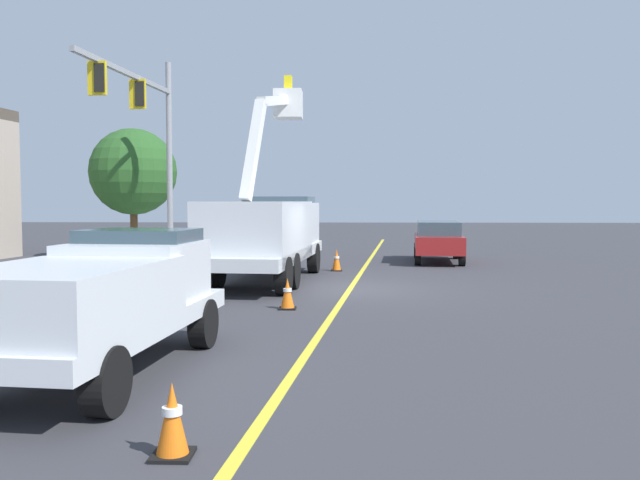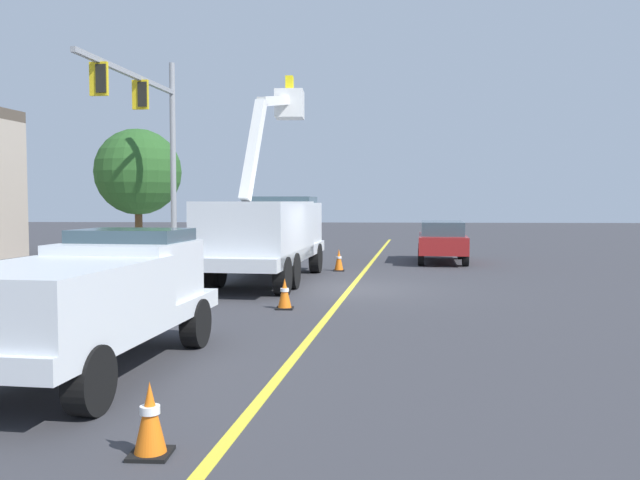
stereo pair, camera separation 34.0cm
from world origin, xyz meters
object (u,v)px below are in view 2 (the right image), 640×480
Objects in this scene: passing_minivan at (442,239)px; traffic_cone_mid_rear at (339,260)px; traffic_cone_leading at (150,419)px; traffic_cone_mid_front at (285,294)px; service_pickup_truck at (90,297)px; utility_bucket_truck at (267,231)px; traffic_signal_mast at (150,124)px.

passing_minivan is 5.65m from traffic_cone_mid_rear.
passing_minivan is 22.02m from traffic_cone_leading.
traffic_cone_mid_rear is (8.56, -1.06, 0.03)m from traffic_cone_mid_front.
traffic_cone_mid_rear is (14.45, -3.29, -0.73)m from service_pickup_truck.
passing_minivan is 13.39m from traffic_cone_mid_front.
utility_bucket_truck is at bearing 2.94° from traffic_cone_leading.
traffic_cone_mid_rear is at bearing -12.84° from service_pickup_truck.
service_pickup_truck is 14.84m from traffic_cone_mid_rear.
traffic_cone_leading is (-3.08, -1.85, -0.75)m from service_pickup_truck.
service_pickup_truck is 14.88m from traffic_signal_mast.
utility_bucket_truck is at bearing -120.38° from traffic_signal_mast.
passing_minivan is at bearing -42.44° from utility_bucket_truck.
service_pickup_truck is at bearing -166.22° from traffic_signal_mast.
traffic_signal_mast is (16.97, 5.26, 4.88)m from traffic_cone_leading.
traffic_signal_mast is at bearing 111.59° from passing_minivan.
service_pickup_truck is at bearing 174.31° from utility_bucket_truck.
traffic_signal_mast reaches higher than passing_minivan.
utility_bucket_truck reaches higher than traffic_cone_mid_rear.
traffic_cone_mid_rear is 8.29m from traffic_signal_mast.
utility_bucket_truck is 1.07× the size of traffic_signal_mast.
passing_minivan is 0.63× the size of traffic_signal_mast.
utility_bucket_truck is 1.69× the size of passing_minivan.
passing_minivan is (6.96, -6.36, -0.63)m from utility_bucket_truck.
traffic_cone_mid_rear is at bearing 131.80° from passing_minivan.
utility_bucket_truck is 5.60m from traffic_cone_mid_front.
passing_minivan is at bearing -23.12° from traffic_cone_mid_front.
traffic_cone_leading is (-21.28, 5.63, -0.60)m from passing_minivan.
traffic_signal_mast reaches higher than traffic_cone_mid_rear.
traffic_cone_mid_front is 8.62m from traffic_cone_mid_rear.
traffic_cone_mid_front is (8.97, -0.38, -0.01)m from traffic_cone_leading.
traffic_cone_leading is at bearing -162.78° from traffic_signal_mast.
utility_bucket_truck is at bearing 11.77° from traffic_cone_mid_front.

